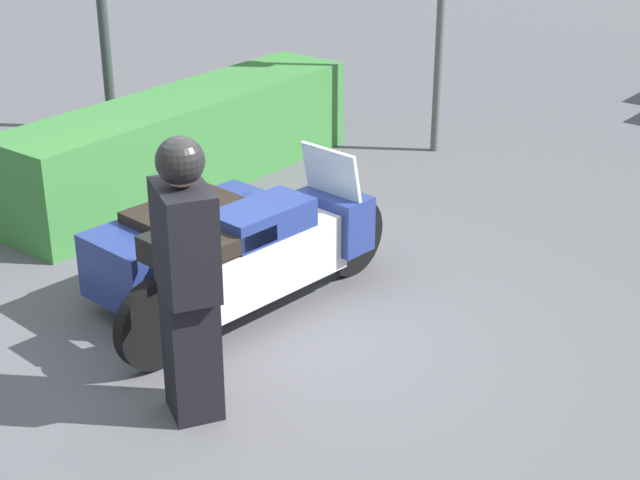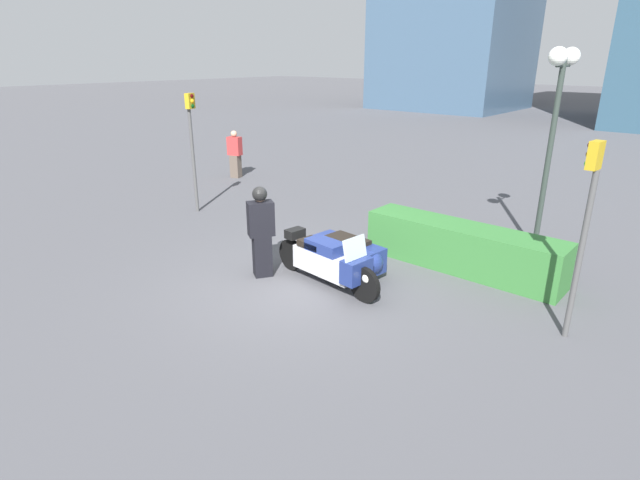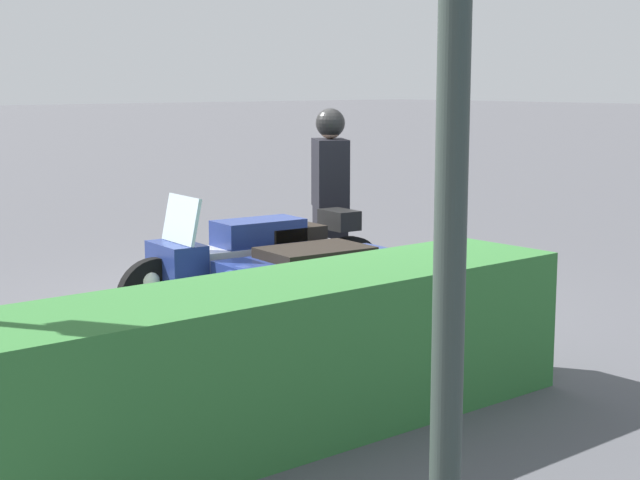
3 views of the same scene
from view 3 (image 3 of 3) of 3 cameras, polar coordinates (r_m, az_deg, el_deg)
The scene contains 4 objects.
ground_plane at distance 9.27m, azimuth -2.20°, elevation -3.88°, with size 160.00×160.00×0.00m, color #4C4C51.
police_motorcycle at distance 8.34m, azimuth -2.31°, elevation -2.09°, with size 2.67×1.50×1.16m.
officer_rider at distance 9.75m, azimuth 0.60°, elevation 2.57°, with size 0.52×0.59×1.84m.
hedge_bush_curbside at distance 5.84m, azimuth -2.33°, elevation -6.96°, with size 4.11×0.89×0.94m, color #337033.
Camera 3 is at (5.51, 7.15, 2.09)m, focal length 55.00 mm.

